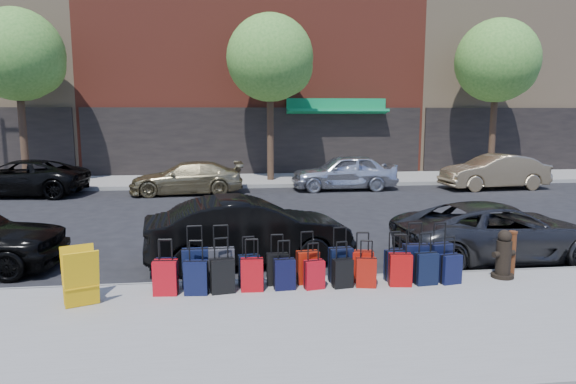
{
  "coord_description": "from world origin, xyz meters",
  "views": [
    {
      "loc": [
        -1.41,
        -13.47,
        3.15
      ],
      "look_at": [
        -0.0,
        -1.5,
        1.28
      ],
      "focal_mm": 32.0,
      "sensor_mm": 36.0,
      "label": 1
    }
  ],
  "objects": [
    {
      "name": "ground",
      "position": [
        0.0,
        0.0,
        0.0
      ],
      "size": [
        120.0,
        120.0,
        0.0
      ],
      "primitive_type": "plane",
      "color": "black",
      "rests_on": "ground"
    },
    {
      "name": "sidewalk_near",
      "position": [
        0.0,
        -6.5,
        0.07
      ],
      "size": [
        60.0,
        4.0,
        0.15
      ],
      "primitive_type": "cube",
      "color": "gray",
      "rests_on": "ground"
    },
    {
      "name": "sidewalk_far",
      "position": [
        0.0,
        10.0,
        0.07
      ],
      "size": [
        60.0,
        4.0,
        0.15
      ],
      "primitive_type": "cube",
      "color": "gray",
      "rests_on": "ground"
    },
    {
      "name": "curb_near",
      "position": [
        0.0,
        -4.48,
        0.07
      ],
      "size": [
        60.0,
        0.08,
        0.15
      ],
      "primitive_type": "cube",
      "color": "gray",
      "rests_on": "ground"
    },
    {
      "name": "curb_far",
      "position": [
        0.0,
        7.98,
        0.07
      ],
      "size": [
        60.0,
        0.08,
        0.15
      ],
      "primitive_type": "cube",
      "color": "gray",
      "rests_on": "ground"
    },
    {
      "name": "building_right",
      "position": [
        16.0,
        17.99,
        8.98
      ],
      "size": [
        15.0,
        12.12,
        18.0
      ],
      "color": "#9A7F5E",
      "rests_on": "ground"
    },
    {
      "name": "tree_left",
      "position": [
        -9.86,
        9.5,
        5.41
      ],
      "size": [
        3.8,
        3.8,
        7.27
      ],
      "color": "black",
      "rests_on": "sidewalk_far"
    },
    {
      "name": "tree_center",
      "position": [
        0.64,
        9.5,
        5.41
      ],
      "size": [
        3.8,
        3.8,
        7.27
      ],
      "color": "black",
      "rests_on": "sidewalk_far"
    },
    {
      "name": "tree_right",
      "position": [
        11.14,
        9.5,
        5.41
      ],
      "size": [
        3.8,
        3.8,
        7.27
      ],
      "color": "black",
      "rests_on": "sidewalk_far"
    },
    {
      "name": "suitcase_front_0",
      "position": [
        -2.5,
        -4.81,
        0.42
      ],
      "size": [
        0.37,
        0.23,
        0.85
      ],
      "rotation": [
        0.0,
        0.0,
        -0.1
      ],
      "color": "black",
      "rests_on": "sidewalk_near"
    },
    {
      "name": "suitcase_front_1",
      "position": [
        -2.01,
        -4.76,
        0.49
      ],
      "size": [
        0.46,
        0.26,
        1.07
      ],
      "rotation": [
        0.0,
        0.0,
        0.04
      ],
      "color": "black",
      "rests_on": "sidewalk_near"
    },
    {
      "name": "suitcase_front_2",
      "position": [
        -1.55,
        -4.77,
        0.49
      ],
      "size": [
        0.46,
        0.26,
        1.08
      ],
      "rotation": [
        0.0,
        0.0,
        0.04
      ],
      "color": "#323236",
      "rests_on": "sidewalk_near"
    },
    {
      "name": "suitcase_front_3",
      "position": [
        -1.08,
        -4.8,
        0.42
      ],
      "size": [
        0.38,
        0.24,
        0.87
      ],
      "rotation": [
        0.0,
        0.0,
        0.13
      ],
      "color": "black",
      "rests_on": "sidewalk_near"
    },
    {
      "name": "suitcase_front_4",
      "position": [
        -0.58,
        -4.82,
        0.43
      ],
      "size": [
        0.37,
        0.21,
        0.9
      ],
      "rotation": [
        0.0,
        0.0,
        0.01
      ],
      "color": "black",
      "rests_on": "sidewalk_near"
    },
    {
      "name": "suitcase_front_5",
      "position": [
        -0.04,
        -4.81,
        0.44
      ],
      "size": [
        0.41,
        0.25,
        0.93
      ],
      "rotation": [
        0.0,
        0.0,
        0.11
      ],
      "color": "maroon",
      "rests_on": "sidewalk_near"
    },
    {
      "name": "suitcase_front_6",
      "position": [
        0.56,
        -4.79,
        0.46
      ],
      "size": [
        0.43,
        0.27,
        0.99
      ],
      "rotation": [
        0.0,
        0.0,
        0.1
      ],
      "color": "black",
      "rests_on": "sidewalk_near"
    },
    {
      "name": "suitcase_front_7",
      "position": [
        0.95,
        -4.83,
        0.43
      ],
      "size": [
        0.4,
        0.26,
        0.9
      ],
      "rotation": [
        0.0,
        0.0,
        -0.15
      ],
      "color": "#AC160B",
      "rests_on": "sidewalk_near"
    },
    {
      "name": "suitcase_front_8",
      "position": [
        1.56,
        -4.84,
        0.43
      ],
      "size": [
        0.39,
        0.25,
        0.89
      ],
      "rotation": [
        0.0,
        0.0,
        0.14
      ],
      "color": "black",
      "rests_on": "sidewalk_near"
    },
    {
      "name": "suitcase_front_9",
      "position": [
        1.93,
        -4.83,
        0.48
      ],
      "size": [
        0.44,
        0.26,
        1.04
      ],
      "rotation": [
        0.0,
        0.0,
        -0.04
      ],
      "color": "black",
      "rests_on": "sidewalk_near"
    },
    {
      "name": "suitcase_front_10",
      "position": [
        2.43,
        -4.76,
        0.47
      ],
      "size": [
        0.46,
        0.3,
        1.02
      ],
      "rotation": [
        0.0,
        0.0,
        0.18
      ],
      "color": "black",
      "rests_on": "sidewalk_near"
    },
    {
      "name": "suitcase_back_0",
      "position": [
        -2.48,
        -5.1,
        0.44
      ],
      "size": [
        0.41,
        0.26,
        0.94
      ],
      "rotation": [
        0.0,
        0.0,
        -0.08
      ],
      "color": "#AC0B14",
      "rests_on": "sidewalk_near"
    },
    {
      "name": "suitcase_back_1",
      "position": [
        -1.97,
        -5.15,
        0.43
      ],
      "size": [
        0.4,
        0.25,
        0.91
      ],
      "rotation": [
        0.0,
        0.0,
        -0.09
      ],
      "color": "black",
      "rests_on": "sidewalk_near"
    },
    {
      "name": "suitcase_back_2",
      "position": [
        -1.54,
        -5.12,
        0.44
      ],
      "size": [
        0.43,
        0.29,
        0.94
      ],
      "rotation": [
        0.0,
        0.0,
        0.17
      ],
      "color": "black",
      "rests_on": "sidewalk_near"
    },
    {
      "name": "suitcase_back_3",
      "position": [
        -1.04,
        -5.08,
        0.43
      ],
      "size": [
        0.38,
        0.23,
        0.89
      ],
      "rotation": [
        0.0,
        0.0,
        -0.04
      ],
      "color": "#A60A11",
      "rests_on": "sidewalk_near"
    },
    {
      "name": "suitcase_back_4",
      "position": [
        -0.48,
        -5.07,
        0.42
      ],
      "size": [
        0.37,
        0.23,
        0.85
      ],
      "rotation": [
        0.0,
        0.0,
        0.07
      ],
      "color": "black",
      "rests_on": "sidewalk_near"
    },
    {
      "name": "suitcase_back_5",
      "position": [
        0.03,
        -5.1,
        0.4
      ],
      "size": [
        0.37,
        0.25,
        0.8
      ],
      "rotation": [
        0.0,
        0.0,
        0.19
      ],
      "color": "#A40A15",
      "rests_on": "sidewalk_near"
    },
    {
      "name": "suitcase_back_6",
      "position": [
        0.53,
        -5.1,
        0.4
      ],
      "size": [
        0.36,
        0.24,
        0.81
      ],
      "rotation": [
        0.0,
        0.0,
        0.15
      ],
      "color": "black",
      "rests_on": "sidewalk_near"
    },
    {
      "name": "suitcase_back_7",
      "position": [
        0.94,
        -5.12,
        0.41
      ],
      "size": [
        0.38,
        0.27,
        0.82
      ],
      "rotation": [
        0.0,
        0.0,
        -0.21
      ],
      "color": "maroon",
      "rests_on": "sidewalk_near"
    },
    {
      "name": "suitcase_back_8",
      "position": [
        1.55,
        -5.13,
        0.43
      ],
      "size": [
        0.41,
        0.27,
        0.91
      ],
      "rotation": [
        0.0,
        0.0,
        -0.12
      ],
      "color": "#9F0A0A",
      "rests_on": "sidewalk_near"
    },
    {
      "name": "suitcase_back_9",
      "position": [
        2.02,
        -5.11,
        0.44
      ],
      "size": [
        0.41,
        0.26,
        0.92
      ],
      "rotation": [
        0.0,
        0.0,
        0.11
      ],
      "color": "black",
      "rests_on": "sidewalk_near"
    },
    {
      "name": "suitcase_back_10",
      "position": [
        2.47,
        -5.11,
        0.41
      ],
      "size": [
        0.39,
        0.27,
        0.84
      ],
      "rotation": [
        0.0,
        0.0,
        0.19
      ],
      "color": "black",
      "rests_on": "sidewalk_near"
    },
    {
      "name": "fire_hydrant",
      "position": [
        3.57,
        -4.91,
        0.56
      ],
      "size": [
        0.46,
        0.4,
        0.89
      ],
      "rotation": [
        0.0,
        0.0,
        0.22
      ],
      "color": "black",
      "rests_on": "sidewalk_near"
    },
    {
      "name": "bollard",
      "position": [
        3.79,
        -4.81,
        0.58
      ],
      "size": [
        0.15,
        0.15,
        0.84
      ],
      "color": "#38190C",
      "rests_on": "sidewalk_near"
    },
    {
      "name": "display_rack",
      "position": [
        -3.74,
        -5.42,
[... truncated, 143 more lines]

